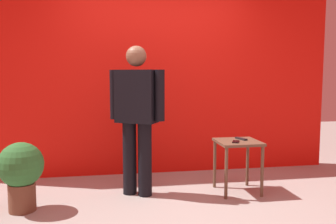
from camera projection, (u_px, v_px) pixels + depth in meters
ground_plane at (180, 214)px, 3.45m from camera, size 12.00×12.00×0.00m
back_wall_red at (157, 73)px, 4.83m from camera, size 4.87×0.12×2.73m
standing_person at (137, 113)px, 3.91m from camera, size 0.62×0.42×1.66m
side_table at (238, 150)px, 4.05m from camera, size 0.47×0.47×0.60m
cell_phone at (236, 142)px, 3.95m from camera, size 0.12×0.16×0.01m
tv_remote at (241, 139)px, 4.11m from camera, size 0.10×0.18×0.02m
potted_plant at (21, 171)px, 3.48m from camera, size 0.44×0.44×0.69m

